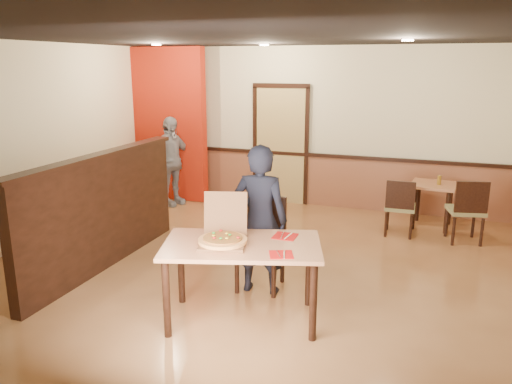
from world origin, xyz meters
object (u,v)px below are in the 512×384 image
Objects in this scene: side_chair_right at (467,209)px; diner at (260,220)px; pizza_box at (223,238)px; diner_chair at (262,239)px; side_chair_left at (400,205)px; condiment at (439,180)px; main_table at (242,254)px; side_table at (433,194)px; passerby at (171,161)px.

diner is at bearing 33.90° from side_chair_right.
diner reaches higher than pizza_box.
side_chair_left is at bearing 55.55° from diner_chair.
pizza_box is at bearing -117.75° from condiment.
pizza_box is at bearing 75.70° from diner.
side_chair_left is (1.29, 3.14, -0.23)m from main_table.
diner_chair reaches higher than side_table.
diner is 1.05× the size of passerby.
side_chair_left reaches higher than side_table.
passerby is at bearing -51.77° from diner.
passerby is at bearing -176.96° from side_table.
diner is at bearing -121.62° from condiment.
side_table is at bearing -127.24° from side_chair_left.
side_chair_right reaches higher than main_table.
diner is at bearing -120.28° from side_table.
diner_chair is (-0.08, 0.84, -0.14)m from main_table.
main_table is 2.40× the size of side_table.
diner_chair is at bearing -114.40° from passerby.
pizza_box reaches higher than side_chair_right.
side_chair_left is at bearing -13.65° from side_chair_right.
side_table is 4.27m from pizza_box.
side_chair_right is 0.56× the size of diner.
main_table is 3.40m from side_chair_left.
main_table is 0.70m from diner.
condiment is (0.07, -0.04, 0.24)m from side_table.
side_chair_left is 0.83m from condiment.
side_chair_right is at bearing 37.98° from main_table.
pizza_box is at bearing -179.02° from main_table.
main_table is at bearing -121.30° from passerby.
main_table is at bearing 89.12° from diner.
diner_chair is 7.19× the size of condiment.
main_table is 2.81× the size of pizza_box.
side_table is at bearing 47.40° from pizza_box.
main_table is 1.81× the size of side_chair_right.
passerby is 11.15× the size of condiment.
diner_chair is 1.46× the size of side_table.
diner is at bearing 77.41° from main_table.
side_chair_right is 3.99m from pizza_box.
side_chair_left is at bearing -126.16° from side_table.
diner_chair is at bearing 78.53° from main_table.
condiment is at bearing 47.10° from main_table.
condiment is (1.98, 3.76, -0.10)m from pizza_box.
side_chair_right is (2.28, 2.29, -0.05)m from diner_chair.
diner_chair reaches higher than main_table.
pizza_box is (2.56, -3.57, 0.07)m from passerby.
diner_chair is 0.62× the size of diner.
side_chair_left reaches higher than condiment.
pizza_box is at bearing -116.63° from side_table.
side_chair_right is (0.91, -0.00, 0.04)m from side_chair_left.
side_table is at bearing -66.07° from passerby.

